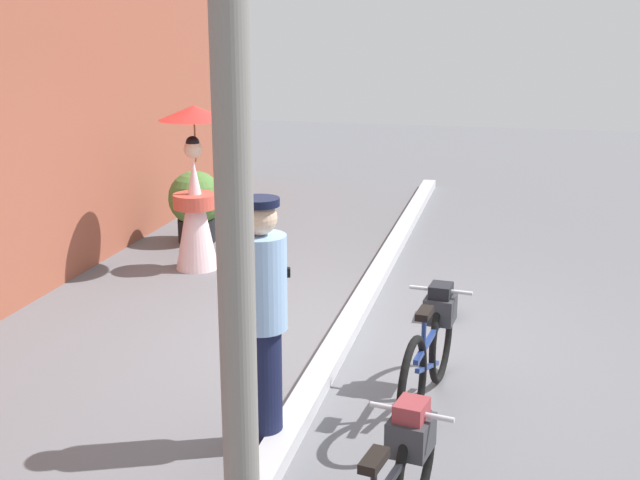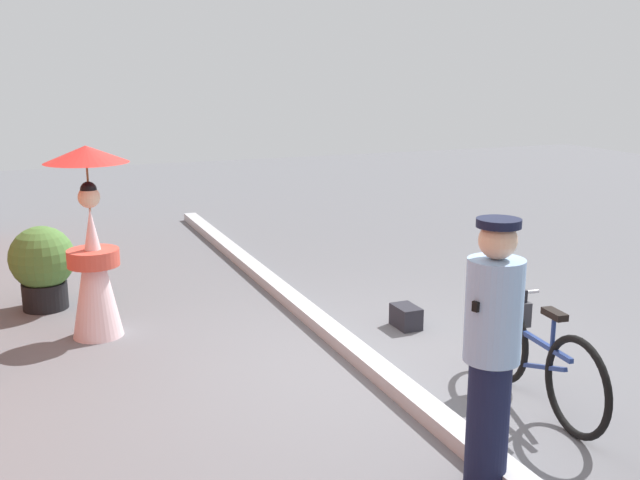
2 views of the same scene
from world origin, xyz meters
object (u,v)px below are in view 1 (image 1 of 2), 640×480
at_px(person_officer, 261,317).
at_px(person_with_parasol, 195,189).
at_px(bicycle_near_officer, 430,348).
at_px(backpack_on_pavement, 444,305).
at_px(potted_plant_by_door, 197,203).
at_px(utility_pole, 231,107).

relative_size(person_officer, person_with_parasol, 0.92).
xyz_separation_m(bicycle_near_officer, person_officer, (-0.88, 1.01, 0.47)).
xyz_separation_m(person_officer, backpack_on_pavement, (2.73, -0.96, -0.79)).
height_order(bicycle_near_officer, backpack_on_pavement, bicycle_near_officer).
height_order(potted_plant_by_door, utility_pole, utility_pole).
height_order(person_with_parasol, backpack_on_pavement, person_with_parasol).
bearing_deg(utility_pole, bicycle_near_officer, -18.56).
bearing_deg(person_officer, backpack_on_pavement, -19.37).
distance_m(person_officer, backpack_on_pavement, 3.00).
distance_m(backpack_on_pavement, utility_pole, 4.66).
height_order(potted_plant_by_door, backpack_on_pavement, potted_plant_by_door).
distance_m(bicycle_near_officer, person_with_parasol, 4.09).
bearing_deg(bicycle_near_officer, utility_pole, 161.44).
relative_size(potted_plant_by_door, backpack_on_pavement, 2.75).
distance_m(bicycle_near_officer, utility_pole, 3.00).
distance_m(bicycle_near_officer, potted_plant_by_door, 5.15).
xyz_separation_m(person_with_parasol, potted_plant_by_door, (1.09, 0.43, -0.43)).
height_order(person_with_parasol, utility_pole, utility_pole).
bearing_deg(bicycle_near_officer, potted_plant_by_door, 40.91).
relative_size(person_with_parasol, backpack_on_pavement, 5.59).
bearing_deg(potted_plant_by_door, utility_pole, -156.34).
bearing_deg(person_with_parasol, bicycle_near_officer, -133.55).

